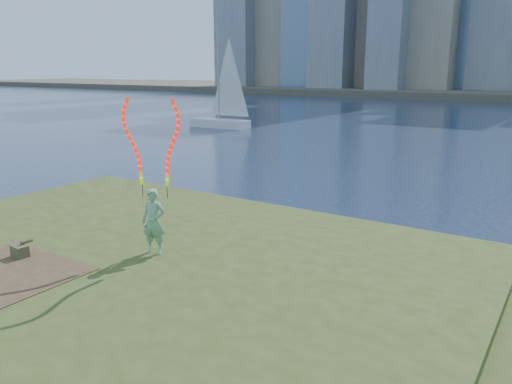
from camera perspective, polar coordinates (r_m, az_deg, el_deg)
The scene contains 5 objects.
ground at distance 12.45m, azimuth -9.23°, elevation -10.14°, with size 320.00×320.00×0.00m, color #1A2742.
grassy_knoll at distance 10.90m, azimuth -17.63°, elevation -12.31°, with size 20.00×18.00×0.80m.
woman_with_ribbons at distance 11.71m, azimuth -11.69°, elevation -0.26°, with size 1.92×0.70×3.94m.
canvas_bag at distance 12.79m, azimuth -25.34°, elevation -6.08°, with size 0.42×0.48×0.38m.
sailboat at distance 43.71m, azimuth -3.89°, elevation 9.29°, with size 5.73×1.91×8.66m.
Camera 1 is at (7.80, -8.28, 5.05)m, focal length 35.00 mm.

